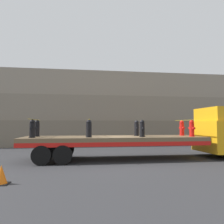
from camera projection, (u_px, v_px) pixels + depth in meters
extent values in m
plane|color=#2D2D30|center=(114.00, 159.00, 11.26)|extent=(120.00, 120.00, 0.00)
cube|color=#706656|center=(101.00, 133.00, 19.41)|extent=(60.00, 3.00, 2.13)
cube|color=gray|center=(100.00, 109.00, 19.68)|extent=(60.00, 3.00, 2.13)
cube|color=gray|center=(100.00, 86.00, 19.95)|extent=(60.00, 3.00, 2.13)
cube|color=orange|center=(224.00, 136.00, 12.20)|extent=(2.58, 2.55, 1.70)
cube|color=orange|center=(219.00, 115.00, 12.23)|extent=(1.80, 2.35, 0.74)
cylinder|color=black|center=(219.00, 145.00, 13.42)|extent=(1.06, 0.28, 1.06)
cube|color=brown|center=(114.00, 138.00, 11.32)|extent=(9.19, 2.57, 0.20)
cube|color=red|center=(118.00, 144.00, 10.08)|extent=(9.19, 0.08, 0.20)
cube|color=red|center=(111.00, 141.00, 12.54)|extent=(9.19, 0.08, 0.20)
cylinder|color=black|center=(63.00, 155.00, 9.77)|extent=(0.87, 0.30, 0.87)
cylinder|color=black|center=(66.00, 149.00, 12.10)|extent=(0.87, 0.30, 0.87)
cylinder|color=black|center=(41.00, 155.00, 9.64)|extent=(0.87, 0.30, 0.87)
cylinder|color=black|center=(49.00, 149.00, 11.97)|extent=(0.87, 0.30, 0.87)
cylinder|color=black|center=(32.00, 137.00, 10.22)|extent=(0.31, 0.31, 0.03)
cylinder|color=black|center=(32.00, 130.00, 10.24)|extent=(0.25, 0.25, 0.69)
sphere|color=black|center=(32.00, 122.00, 10.26)|extent=(0.24, 0.24, 0.24)
cylinder|color=black|center=(31.00, 129.00, 10.04)|extent=(0.11, 0.15, 0.11)
cylinder|color=black|center=(33.00, 129.00, 10.44)|extent=(0.11, 0.15, 0.11)
cylinder|color=black|center=(37.00, 136.00, 11.33)|extent=(0.31, 0.31, 0.03)
cylinder|color=black|center=(37.00, 130.00, 11.35)|extent=(0.25, 0.25, 0.69)
sphere|color=black|center=(37.00, 122.00, 11.37)|extent=(0.24, 0.24, 0.24)
cylinder|color=black|center=(36.00, 128.00, 11.16)|extent=(0.11, 0.15, 0.11)
cylinder|color=black|center=(38.00, 128.00, 11.55)|extent=(0.11, 0.15, 0.11)
cylinder|color=black|center=(89.00, 137.00, 10.59)|extent=(0.31, 0.31, 0.03)
cylinder|color=black|center=(89.00, 130.00, 10.61)|extent=(0.25, 0.25, 0.69)
sphere|color=black|center=(89.00, 122.00, 10.63)|extent=(0.24, 0.24, 0.24)
cylinder|color=black|center=(89.00, 129.00, 10.41)|extent=(0.11, 0.15, 0.11)
cylinder|color=black|center=(89.00, 128.00, 10.81)|extent=(0.11, 0.15, 0.11)
cylinder|color=black|center=(88.00, 136.00, 11.70)|extent=(0.31, 0.31, 0.03)
cylinder|color=black|center=(88.00, 130.00, 11.72)|extent=(0.25, 0.25, 0.69)
sphere|color=black|center=(88.00, 122.00, 11.75)|extent=(0.24, 0.24, 0.24)
cylinder|color=black|center=(88.00, 128.00, 11.53)|extent=(0.11, 0.15, 0.11)
cylinder|color=black|center=(88.00, 128.00, 11.93)|extent=(0.11, 0.15, 0.11)
cylinder|color=black|center=(142.00, 137.00, 10.96)|extent=(0.31, 0.31, 0.03)
cylinder|color=black|center=(142.00, 130.00, 10.98)|extent=(0.25, 0.25, 0.69)
sphere|color=black|center=(142.00, 122.00, 11.00)|extent=(0.24, 0.24, 0.24)
cylinder|color=black|center=(143.00, 128.00, 10.79)|extent=(0.11, 0.15, 0.11)
cylinder|color=black|center=(141.00, 128.00, 11.18)|extent=(0.11, 0.15, 0.11)
cylinder|color=black|center=(137.00, 135.00, 12.08)|extent=(0.31, 0.31, 0.03)
cylinder|color=black|center=(137.00, 130.00, 12.09)|extent=(0.25, 0.25, 0.69)
sphere|color=black|center=(136.00, 122.00, 12.12)|extent=(0.24, 0.24, 0.24)
cylinder|color=black|center=(137.00, 128.00, 11.90)|extent=(0.11, 0.15, 0.11)
cylinder|color=black|center=(136.00, 128.00, 12.30)|extent=(0.11, 0.15, 0.11)
cylinder|color=red|center=(192.00, 136.00, 11.33)|extent=(0.31, 0.31, 0.03)
cylinder|color=red|center=(192.00, 130.00, 11.35)|extent=(0.25, 0.25, 0.69)
sphere|color=red|center=(192.00, 122.00, 11.37)|extent=(0.24, 0.24, 0.24)
cylinder|color=red|center=(194.00, 128.00, 11.16)|extent=(0.11, 0.15, 0.11)
cylinder|color=red|center=(190.00, 128.00, 11.55)|extent=(0.11, 0.15, 0.11)
cylinder|color=red|center=(182.00, 135.00, 12.45)|extent=(0.31, 0.31, 0.03)
cylinder|color=red|center=(182.00, 129.00, 12.47)|extent=(0.25, 0.25, 0.69)
sphere|color=red|center=(182.00, 122.00, 12.49)|extent=(0.24, 0.24, 0.24)
cylinder|color=red|center=(183.00, 128.00, 12.27)|extent=(0.11, 0.15, 0.11)
cylinder|color=red|center=(180.00, 128.00, 12.67)|extent=(0.11, 0.15, 0.11)
cube|color=yellow|center=(35.00, 120.00, 10.82)|extent=(0.05, 2.77, 0.01)
cube|color=yellow|center=(89.00, 120.00, 11.20)|extent=(0.05, 2.77, 0.01)
cube|color=yellow|center=(186.00, 120.00, 11.94)|extent=(0.05, 2.77, 0.01)
cube|color=black|center=(1.00, 184.00, 6.53)|extent=(0.46, 0.46, 0.03)
cone|color=orange|center=(1.00, 174.00, 6.55)|extent=(0.35, 0.35, 0.55)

